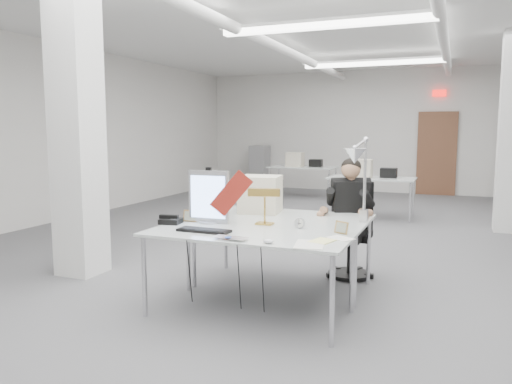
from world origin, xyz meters
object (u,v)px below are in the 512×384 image
(office_chair, at_px, (350,233))
(desk_phone, at_px, (171,221))
(seated_person, at_px, (350,198))
(beige_monitor, at_px, (260,194))
(laptop, at_px, (228,239))
(bankers_lamp, at_px, (265,205))
(architect_lamp, at_px, (360,179))
(monitor, at_px, (209,197))
(desk_main, at_px, (249,233))

(office_chair, relative_size, desk_phone, 5.27)
(seated_person, distance_m, beige_monitor, 0.99)
(laptop, xyz_separation_m, bankers_lamp, (0.03, 0.77, 0.18))
(architect_lamp, bearing_deg, desk_phone, -142.83)
(monitor, xyz_separation_m, desk_phone, (-0.32, -0.18, -0.23))
(seated_person, relative_size, monitor, 1.91)
(beige_monitor, bearing_deg, laptop, -86.98)
(office_chair, relative_size, laptop, 3.49)
(monitor, xyz_separation_m, bankers_lamp, (0.53, 0.12, -0.07))
(office_chair, height_order, desk_phone, office_chair)
(desk_main, xyz_separation_m, bankers_lamp, (0.00, 0.38, 0.20))
(monitor, bearing_deg, desk_phone, -153.26)
(office_chair, xyz_separation_m, beige_monitor, (-0.90, -0.47, 0.45))
(laptop, height_order, bankers_lamp, bankers_lamp)
(office_chair, bearing_deg, laptop, -131.45)
(desk_main, relative_size, architect_lamp, 2.04)
(office_chair, bearing_deg, bankers_lamp, -141.49)
(monitor, height_order, architect_lamp, architect_lamp)
(monitor, relative_size, architect_lamp, 0.58)
(office_chair, distance_m, beige_monitor, 1.10)
(monitor, height_order, beige_monitor, monitor)
(office_chair, relative_size, monitor, 2.00)
(office_chair, bearing_deg, beige_monitor, -175.43)
(office_chair, xyz_separation_m, monitor, (-1.13, -1.23, 0.50))
(desk_main, xyz_separation_m, seated_person, (0.60, 1.44, 0.16))
(bankers_lamp, distance_m, architect_lamp, 0.92)
(architect_lamp, bearing_deg, office_chair, 125.56)
(desk_main, xyz_separation_m, desk_phone, (-0.85, 0.08, 0.04))
(laptop, height_order, architect_lamp, architect_lamp)
(monitor, xyz_separation_m, beige_monitor, (0.24, 0.76, -0.06))
(seated_person, distance_m, architect_lamp, 0.90)
(bankers_lamp, bearing_deg, seated_person, 43.75)
(bankers_lamp, xyz_separation_m, architect_lamp, (0.85, 0.24, 0.25))
(laptop, relative_size, architect_lamp, 0.33)
(laptop, xyz_separation_m, desk_phone, (-0.83, 0.47, 0.01))
(desk_main, distance_m, beige_monitor, 1.08)
(seated_person, height_order, architect_lamp, architect_lamp)
(seated_person, relative_size, architect_lamp, 1.10)
(bankers_lamp, bearing_deg, monitor, 176.30)
(seated_person, bearing_deg, desk_phone, -159.97)
(desk_phone, bearing_deg, beige_monitor, 50.29)
(monitor, bearing_deg, laptop, -54.08)
(desk_phone, bearing_deg, architect_lamp, 8.60)
(desk_main, xyz_separation_m, architect_lamp, (0.85, 0.62, 0.45))
(monitor, distance_m, laptop, 0.86)
(office_chair, bearing_deg, architect_lamp, -96.96)
(desk_main, xyz_separation_m, beige_monitor, (-0.29, 1.02, 0.21))
(seated_person, xyz_separation_m, monitor, (-1.13, -1.18, 0.11))
(seated_person, bearing_deg, monitor, -156.80)
(beige_monitor, bearing_deg, desk_phone, -128.48)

